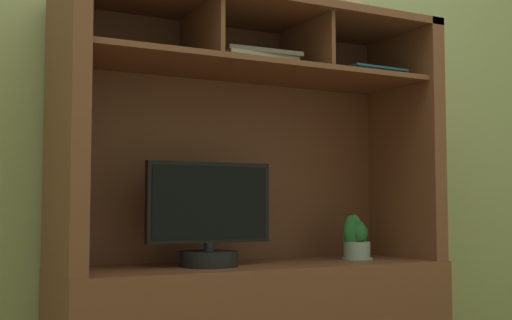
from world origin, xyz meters
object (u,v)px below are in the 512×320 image
object	(u,v)px
magazine_stack_left	(360,76)
tv_monitor	(209,222)
potted_orchid	(356,240)
potted_fern	(356,241)
ceramic_vase	(355,10)
media_console	(255,275)
magazine_stack_centre	(250,62)

from	to	relation	value
magazine_stack_left	tv_monitor	bearing A→B (deg)	-177.74
potted_orchid	magazine_stack_left	world-z (taller)	magazine_stack_left
tv_monitor	potted_fern	size ratio (longest dim) A/B	2.63
potted_orchid	magazine_stack_left	xyz separation A→B (m)	(0.02, -0.02, 0.67)
tv_monitor	ceramic_vase	size ratio (longest dim) A/B	3.73
media_console	magazine_stack_centre	distance (m)	0.81
tv_monitor	ceramic_vase	xyz separation A→B (m)	(0.68, 0.05, 0.88)
media_console	potted_orchid	bearing A→B (deg)	0.99
tv_monitor	potted_orchid	distance (m)	0.68
tv_monitor	potted_orchid	bearing A→B (deg)	3.88
magazine_stack_left	magazine_stack_centre	size ratio (longest dim) A/B	0.83
potted_fern	magazine_stack_left	bearing A→B (deg)	-2.53
potted_orchid	magazine_stack_left	distance (m)	0.67
media_console	magazine_stack_centre	world-z (taller)	media_console
media_console	potted_orchid	xyz separation A→B (m)	(0.47, 0.01, 0.12)
magazine_stack_centre	ceramic_vase	size ratio (longest dim) A/B	2.77
magazine_stack_left	ceramic_vase	xyz separation A→B (m)	(-0.01, 0.02, 0.28)
tv_monitor	ceramic_vase	distance (m)	1.11
ceramic_vase	media_console	bearing A→B (deg)	-178.27
potted_orchid	media_console	bearing A→B (deg)	-179.01
tv_monitor	magazine_stack_centre	size ratio (longest dim) A/B	1.35
potted_fern	media_console	bearing A→B (deg)	178.88
tv_monitor	magazine_stack_centre	bearing A→B (deg)	19.31
potted_fern	magazine_stack_left	distance (m)	0.68
media_console	potted_orchid	size ratio (longest dim) A/B	8.21
potted_orchid	magazine_stack_centre	distance (m)	0.84
tv_monitor	magazine_stack_left	xyz separation A→B (m)	(0.69, 0.03, 0.59)
potted_orchid	ceramic_vase	distance (m)	0.96
potted_orchid	potted_fern	size ratio (longest dim) A/B	1.01
tv_monitor	potted_fern	xyz separation A→B (m)	(0.66, 0.03, -0.09)
magazine_stack_left	magazine_stack_centre	xyz separation A→B (m)	(-0.49, 0.04, 0.01)
tv_monitor	potted_fern	bearing A→B (deg)	2.47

